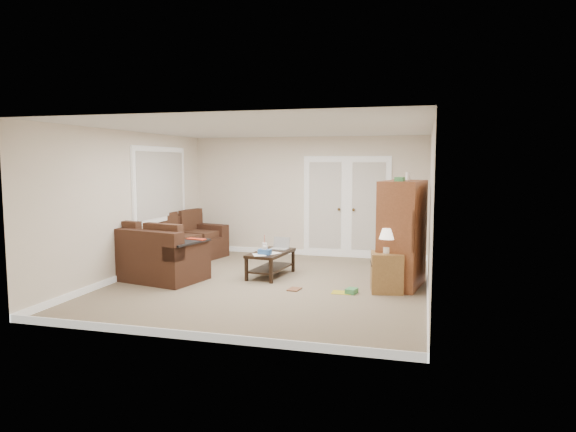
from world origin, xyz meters
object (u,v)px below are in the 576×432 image
(coffee_table, at_px, (271,263))
(tv_armoire, at_px, (402,233))
(side_cabinet, at_px, (387,269))
(sectional_sofa, at_px, (164,251))

(coffee_table, height_order, tv_armoire, tv_armoire)
(coffee_table, height_order, side_cabinet, side_cabinet)
(coffee_table, xyz_separation_m, side_cabinet, (2.02, -0.60, 0.12))
(sectional_sofa, height_order, side_cabinet, side_cabinet)
(sectional_sofa, distance_m, tv_armoire, 4.31)
(sectional_sofa, bearing_deg, side_cabinet, 4.27)
(sectional_sofa, relative_size, tv_armoire, 1.76)
(sectional_sofa, xyz_separation_m, side_cabinet, (4.08, -0.60, 0.01))
(tv_armoire, distance_m, side_cabinet, 0.69)
(coffee_table, relative_size, side_cabinet, 1.13)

